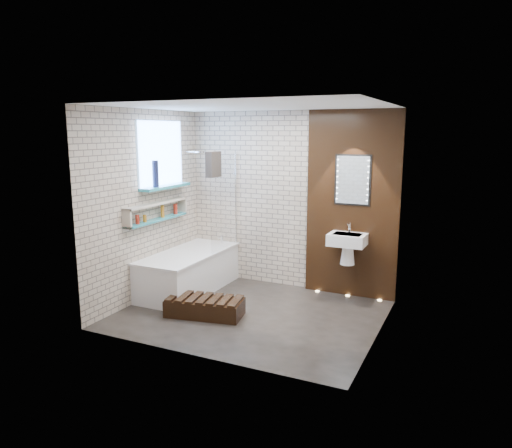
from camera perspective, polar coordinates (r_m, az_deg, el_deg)
The scene contains 15 objects.
ground at distance 6.28m, azimuth -0.59°, elevation -10.59°, with size 3.20×3.20×0.00m, color black.
room_shell at distance 5.93m, azimuth -0.62°, elevation 1.17°, with size 3.24×3.20×2.60m.
walnut_panel at distance 6.80m, azimuth 11.34°, elevation 2.22°, with size 1.30×0.06×2.60m, color black.
clerestory_window at distance 6.97m, azimuth -11.15°, elevation 7.41°, with size 0.18×1.00×0.94m.
display_niche at distance 6.86m, azimuth -11.65°, elevation 1.44°, with size 0.14×1.30×0.26m.
bathtub at distance 7.13m, azimuth -7.95°, elevation -5.57°, with size 0.79×1.74×0.70m.
bath_screen at distance 7.11m, azimuth -3.82°, elevation 2.63°, with size 0.01×0.78×1.40m, color white.
towel at distance 6.80m, azimuth -5.07°, elevation 7.06°, with size 0.11×0.27×0.36m, color black.
shower_head at distance 7.31m, azimuth -6.65°, elevation 8.48°, with size 0.18×0.18×0.02m, color silver.
washbasin at distance 6.71m, azimuth 10.77°, elevation -2.32°, with size 0.50×0.36×0.58m.
led_mirror at distance 6.72m, azimuth 11.37°, elevation 5.13°, with size 0.50×0.02×0.70m.
walnut_step at distance 6.23m, azimuth -6.09°, elevation -9.81°, with size 0.96×0.43×0.21m, color black.
niche_bottles at distance 6.91m, azimuth -11.37°, elevation 1.28°, with size 0.06×0.93×0.17m.
sill_vases at distance 6.75m, azimuth -11.83°, elevation 5.84°, with size 0.09×0.09×0.37m.
floor_uplights at distance 7.04m, azimuth 10.80°, elevation -8.32°, with size 0.96×0.06×0.01m.
Camera 1 is at (2.54, -5.26, 2.31)m, focal length 33.76 mm.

